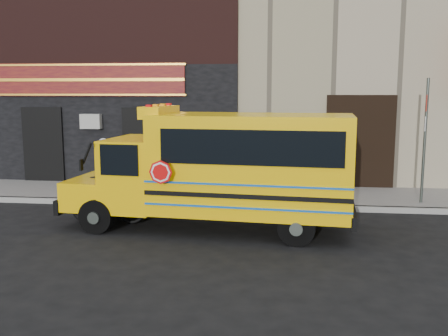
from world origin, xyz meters
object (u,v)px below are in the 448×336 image
Objects in this scene: bicycle at (108,200)px; school_bus at (224,167)px; sign_pole at (425,138)px; cyclist at (105,184)px.

school_bus is at bearing -91.86° from bicycle.
school_bus is 3.60× the size of bicycle.
sign_pole is 1.85× the size of bicycle.
cyclist is at bearing 51.06° from bicycle.
sign_pole reaches higher than school_bus.
cyclist reaches higher than bicycle.
cyclist is (-8.30, -2.59, -1.00)m from sign_pole.
sign_pole is at bearing 28.34° from school_bus.
bicycle is (-8.22, -2.66, -1.39)m from sign_pole.
school_bus is at bearing -87.52° from cyclist.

